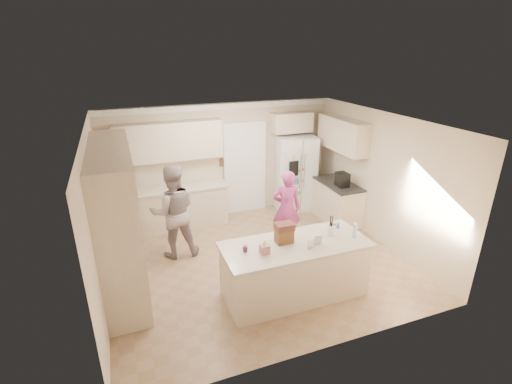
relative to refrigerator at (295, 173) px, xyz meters
name	(u,v)px	position (x,y,z in m)	size (l,w,h in m)	color
floor	(258,262)	(-1.72, -2.00, -0.91)	(5.20, 4.60, 0.02)	#987B5E
ceiling	(258,122)	(-1.72, -2.00, 1.71)	(5.20, 4.60, 0.02)	white
wall_back	(221,161)	(-1.72, 0.31, 0.40)	(5.20, 0.02, 2.60)	beige
wall_front	(327,266)	(-1.72, -4.31, 0.40)	(5.20, 0.02, 2.60)	beige
wall_left	(96,220)	(-4.33, -2.00, 0.40)	(0.02, 4.60, 2.60)	beige
wall_right	(382,179)	(0.89, -2.00, 0.40)	(0.02, 4.60, 2.60)	beige
crown_back	(220,106)	(-1.72, 0.26, 1.63)	(5.20, 0.08, 0.12)	white
pantry_bank	(118,219)	(-4.02, -1.80, 0.28)	(0.60, 2.60, 2.35)	beige
back_base_cab	(176,208)	(-2.87, 0.00, -0.46)	(2.20, 0.60, 0.88)	beige
back_countertop	(174,188)	(-2.87, -0.01, 0.00)	(2.24, 0.63, 0.04)	beige
back_upper_cab	(169,141)	(-2.87, 0.13, 1.00)	(2.20, 0.35, 0.80)	beige
doorway_opening	(245,169)	(-1.17, 0.28, 0.15)	(0.90, 0.06, 2.10)	black
doorway_casing	(245,170)	(-1.17, 0.25, 0.15)	(1.02, 0.03, 2.22)	white
wall_frame_upper	(222,151)	(-1.70, 0.27, 0.65)	(0.15, 0.02, 0.20)	brown
wall_frame_lower	(223,162)	(-1.70, 0.27, 0.38)	(0.15, 0.02, 0.20)	brown
refrigerator	(295,173)	(0.00, 0.00, 0.00)	(0.90, 0.70, 1.80)	white
fridge_seam	(302,178)	(0.00, -0.35, 0.00)	(0.01, 0.02, 1.78)	gray
fridge_dispenser	(294,169)	(-0.22, -0.37, 0.25)	(0.22, 0.03, 0.35)	black
fridge_handle_l	(300,172)	(-0.05, -0.37, 0.15)	(0.02, 0.02, 0.85)	silver
fridge_handle_r	(304,172)	(0.05, -0.37, 0.15)	(0.02, 0.02, 0.85)	silver
over_fridge_cab	(292,122)	(-0.07, 0.13, 1.20)	(0.95, 0.35, 0.45)	beige
right_base_cab	(337,203)	(0.58, -1.00, -0.46)	(0.60, 1.20, 0.88)	beige
right_countertop	(338,184)	(0.57, -1.00, 0.00)	(0.63, 1.24, 0.04)	#2D2B28
right_upper_cab	(342,135)	(0.71, -0.80, 1.05)	(0.35, 1.50, 0.70)	beige
coffee_maker	(342,180)	(0.53, -1.20, 0.17)	(0.22, 0.28, 0.30)	black
island_base	(294,270)	(-1.52, -3.10, -0.46)	(2.20, 0.90, 0.88)	beige
island_top	(295,245)	(-1.52, -3.10, 0.00)	(2.28, 0.96, 0.05)	beige
utensil_crock	(331,231)	(-0.87, -3.05, 0.10)	(0.13, 0.13, 0.15)	white
tissue_box	(265,249)	(-2.07, -3.20, 0.10)	(0.13, 0.13, 0.14)	#C06D7C
tissue_plume	(265,242)	(-2.07, -3.20, 0.20)	(0.08, 0.08, 0.08)	white
dollhouse_body	(284,236)	(-1.67, -3.00, 0.14)	(0.26, 0.18, 0.22)	brown
dollhouse_roof	(284,226)	(-1.67, -3.00, 0.30)	(0.28, 0.20, 0.10)	#592D1E
jam_jar	(245,249)	(-2.32, -3.05, 0.07)	(0.07, 0.07, 0.09)	#59263F
greeting_card_a	(311,243)	(-1.37, -3.30, 0.11)	(0.12, 0.01, 0.16)	white
greeting_card_b	(318,240)	(-1.22, -3.25, 0.11)	(0.12, 0.01, 0.16)	silver
water_bottle	(355,231)	(-0.57, -3.25, 0.14)	(0.07, 0.07, 0.24)	silver
shaker_salt	(334,226)	(-0.70, -2.88, 0.07)	(0.05, 0.05, 0.09)	#4D68B8
shaker_pepper	(338,225)	(-0.63, -2.88, 0.07)	(0.05, 0.05, 0.09)	#4D68B8
teen_boy	(173,212)	(-3.08, -1.20, 0.00)	(0.87, 0.68, 1.79)	gray
teen_girl	(286,208)	(-0.94, -1.55, -0.12)	(0.57, 0.37, 1.55)	#B73C9C
fridge_magnets	(302,178)	(0.00, -0.36, 0.00)	(0.76, 0.02, 1.44)	tan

